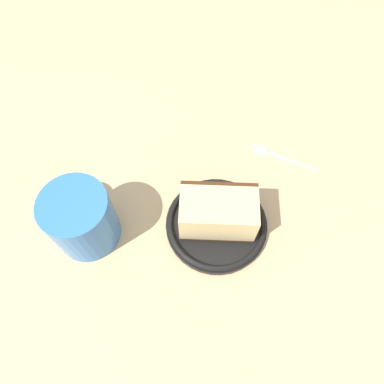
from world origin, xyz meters
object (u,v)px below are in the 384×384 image
at_px(small_plate, 216,224).
at_px(tea_mug, 81,218).
at_px(teaspoon, 271,152).
at_px(cake_slice, 218,213).

distance_m(small_plate, tea_mug, 0.20).
xyz_separation_m(small_plate, teaspoon, (-0.02, -0.17, -0.01)).
xyz_separation_m(cake_slice, tea_mug, (0.16, 0.11, 0.01)).
bearing_deg(teaspoon, small_plate, 84.31).
bearing_deg(tea_mug, teaspoon, -123.41).
height_order(cake_slice, teaspoon, cake_slice).
bearing_deg(small_plate, teaspoon, -95.69).
bearing_deg(teaspoon, cake_slice, 83.79).
bearing_deg(cake_slice, small_plate, 118.00).
distance_m(cake_slice, teaspoon, 0.17).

